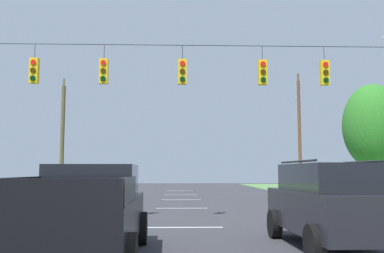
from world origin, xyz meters
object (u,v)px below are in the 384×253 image
(suv_black, at_px, (332,203))
(distant_car_crossing_white, at_px, (65,190))
(overhead_signal_span, at_px, (183,112))
(utility_pole_far_right, at_px, (299,132))
(pickup_truck, at_px, (88,212))
(utility_pole_far_left, at_px, (62,138))
(tree_roadside_right, at_px, (373,127))

(suv_black, distance_m, distant_car_crossing_white, 17.00)
(overhead_signal_span, bearing_deg, utility_pole_far_right, 63.31)
(pickup_truck, height_order, suv_black, suv_black)
(distant_car_crossing_white, xyz_separation_m, utility_pole_far_left, (-3.02, 10.77, 3.63))
(pickup_truck, height_order, utility_pole_far_right, utility_pole_far_right)
(suv_black, bearing_deg, pickup_truck, -168.71)
(overhead_signal_span, relative_size, suv_black, 3.94)
(utility_pole_far_right, relative_size, utility_pole_far_left, 1.08)
(distant_car_crossing_white, xyz_separation_m, utility_pole_far_right, (16.19, 11.67, 4.19))
(utility_pole_far_right, xyz_separation_m, utility_pole_far_left, (-19.21, -0.91, -0.55))
(distant_car_crossing_white, height_order, utility_pole_far_left, utility_pole_far_left)
(distant_car_crossing_white, bearing_deg, utility_pole_far_right, 35.79)
(distant_car_crossing_white, bearing_deg, overhead_signal_span, -51.72)
(utility_pole_far_right, bearing_deg, utility_pole_far_left, -177.30)
(pickup_truck, distance_m, distant_car_crossing_white, 15.60)
(pickup_truck, height_order, tree_roadside_right, tree_roadside_right)
(tree_roadside_right, bearing_deg, suv_black, -117.57)
(suv_black, distance_m, utility_pole_far_left, 27.99)
(utility_pole_far_right, bearing_deg, tree_roadside_right, -82.85)
(suv_black, xyz_separation_m, distant_car_crossing_white, (-9.78, 13.90, -0.27))
(utility_pole_far_left, relative_size, tree_roadside_right, 1.33)
(overhead_signal_span, relative_size, tree_roadside_right, 2.76)
(utility_pole_far_right, height_order, tree_roadside_right, utility_pole_far_right)
(overhead_signal_span, relative_size, utility_pole_far_left, 2.08)
(overhead_signal_span, height_order, utility_pole_far_left, utility_pole_far_left)
(suv_black, relative_size, utility_pole_far_left, 0.53)
(overhead_signal_span, distance_m, suv_black, 7.46)
(utility_pole_far_right, bearing_deg, overhead_signal_span, -116.69)
(overhead_signal_span, relative_size, distant_car_crossing_white, 4.32)
(overhead_signal_span, distance_m, utility_pole_far_left, 20.96)
(distant_car_crossing_white, relative_size, utility_pole_far_left, 0.48)
(overhead_signal_span, height_order, distant_car_crossing_white, overhead_signal_span)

